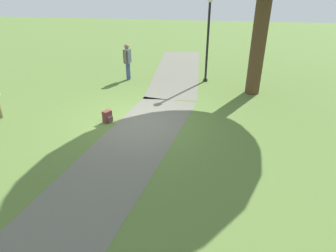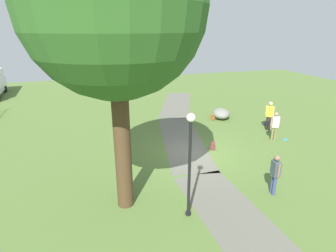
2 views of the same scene
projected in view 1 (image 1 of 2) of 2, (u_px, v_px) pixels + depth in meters
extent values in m
plane|color=#526C32|center=(141.00, 121.00, 9.97)|extent=(48.00, 48.00, 0.00)
cube|color=#616053|center=(178.00, 70.00, 15.17)|extent=(8.07, 2.44, 0.01)
cube|color=#616053|center=(126.00, 152.00, 8.28)|extent=(8.26, 3.57, 0.01)
cylinder|color=#4B3520|center=(260.00, 34.00, 11.26)|extent=(0.57, 0.57, 4.77)
cylinder|color=black|center=(205.00, 80.00, 13.65)|extent=(0.20, 0.20, 0.10)
cylinder|color=black|center=(207.00, 44.00, 12.89)|extent=(0.10, 0.10, 3.38)
cylinder|color=#3A4874|center=(129.00, 71.00, 13.76)|extent=(0.13, 0.13, 0.80)
cylinder|color=#3A4874|center=(128.00, 72.00, 13.63)|extent=(0.13, 0.13, 0.80)
cube|color=#3F4E52|center=(127.00, 56.00, 13.37)|extent=(0.39, 0.29, 0.60)
cylinder|color=#866050|center=(129.00, 54.00, 13.55)|extent=(0.08, 0.08, 0.53)
cylinder|color=#866050|center=(125.00, 57.00, 13.17)|extent=(0.08, 0.08, 0.53)
sphere|color=#866050|center=(127.00, 47.00, 13.17)|extent=(0.22, 0.22, 0.22)
cube|color=brown|center=(107.00, 116.00, 9.86)|extent=(0.34, 0.31, 0.40)
cube|color=brown|center=(110.00, 119.00, 9.83)|extent=(0.20, 0.14, 0.18)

